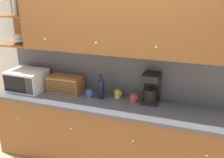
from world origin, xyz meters
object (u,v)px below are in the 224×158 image
Objects in this scene: wine_bottle at (101,88)px; coffee_maker at (151,87)px; bread_box at (66,84)px; mug_patterned_third at (89,94)px; microwave at (27,80)px; mug at (118,94)px; mug_blue_second at (134,98)px.

wine_bottle is 0.86× the size of coffee_maker.
mug_patterned_third is (0.39, -0.06, -0.06)m from bread_box.
mug is (1.29, 0.15, -0.09)m from microwave.
wine_bottle reaches higher than bread_box.
bread_box reaches higher than mug.
coffee_maker is at bearing 22.16° from mug_blue_second.
coffee_maker is (0.43, 0.02, 0.14)m from mug.
mug_patterned_third is 0.38m from mug.
coffee_maker is at bearing 10.26° from wine_bottle.
bread_box is (0.54, 0.12, -0.03)m from microwave.
bread_box is 0.98m from mug_blue_second.
wine_bottle is at bearing -169.74° from coffee_maker.
mug_blue_second is (0.59, 0.04, 0.00)m from mug_patterned_third.
wine_bottle is at bearing -154.78° from mug.
bread_box is at bearing 12.37° from microwave.
mug is 0.98× the size of mug_blue_second.
mug_patterned_third is at bearing 3.36° from microwave.
wine_bottle is 0.64m from coffee_maker.
microwave is 4.66× the size of mug_blue_second.
microwave is 1.53× the size of wine_bottle.
mug is at bearing 25.22° from wine_bottle.
mug_blue_second is (0.98, -0.02, -0.06)m from bread_box.
bread_box reaches higher than mug_blue_second.
coffee_maker reaches higher than wine_bottle.
wine_bottle is (0.17, 0.01, 0.10)m from mug_patterned_third.
mug_patterned_third is 0.94× the size of mug_blue_second.
microwave is 4.73× the size of mug.
mug_patterned_third is at bearing -176.08° from mug_blue_second.
bread_box is at bearing 170.56° from mug_patterned_third.
mug_blue_second is at bearing -1.39° from bread_box.
mug_blue_second is at bearing 4.29° from wine_bottle.
mug reaches higher than mug_blue_second.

